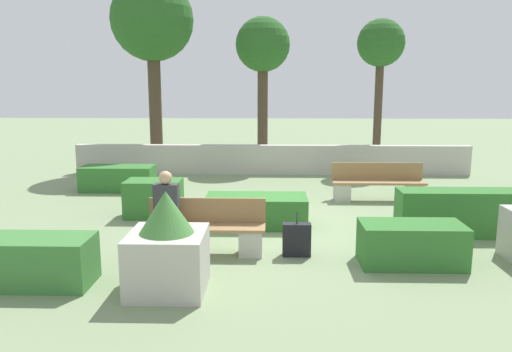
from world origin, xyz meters
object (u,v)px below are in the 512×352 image
Objects in this scene: bench_left_side at (378,186)px; planter_corner_right at (167,249)px; tree_center_left at (263,49)px; tree_center_right at (381,48)px; suitcase at (297,240)px; person_seated_man at (165,210)px; bench_front at (206,233)px; tree_leftmost at (152,23)px.

bench_left_side is 6.46m from planter_corner_right.
tree_center_left is (-2.74, 5.01, 3.40)m from bench_left_side.
tree_center_right is (4.67, 9.59, 3.17)m from planter_corner_right.
suitcase is at bearing -109.63° from tree_center_right.
tree_center_right is at bearing -10.00° from tree_center_left.
tree_center_left is at bearing 84.01° from planter_corner_right.
tree_center_right is (4.97, 8.26, 3.01)m from person_seated_man.
person_seated_man is (-0.61, -0.14, 0.40)m from bench_front.
bench_front is 1.41× the size of person_seated_man.
bench_front is at bearing -118.21° from tree_center_right.
tree_center_right is at bearing 79.68° from bench_left_side.
planter_corner_right is 0.28× the size of tree_center_left.
planter_corner_right is 11.13m from tree_center_right.
tree_leftmost is (-4.02, 8.13, 4.23)m from suitcase.
bench_left_side is 0.46× the size of tree_center_right.
planter_corner_right is 1.84× the size of suitcase.
tree_center_left is 3.65m from tree_center_right.
tree_leftmost is at bearing 145.55° from bench_left_side.
tree_leftmost is (-2.28, 9.51, 3.92)m from planter_corner_right.
person_seated_man reaches higher than bench_left_side.
bench_left_side is 4.36m from suitcase.
tree_leftmost is at bearing 116.30° from suitcase.
tree_center_left reaches higher than tree_center_right.
tree_center_right is at bearing 64.03° from planter_corner_right.
tree_leftmost is (-6.09, 4.30, 4.15)m from bench_left_side.
tree_center_right reaches higher than bench_front.
bench_front is 9.43m from tree_center_left.
suitcase is 0.12× the size of tree_leftmost.
bench_front is at bearing 176.72° from suitcase.
tree_leftmost is at bearing -179.37° from tree_center_right.
planter_corner_right is at bearing -95.99° from tree_center_left.
person_seated_man is 10.10m from tree_center_right.
planter_corner_right is at bearing -115.97° from tree_center_right.
tree_center_left reaches higher than bench_left_side.
tree_center_right is at bearing 0.63° from tree_leftmost.
bench_front is 0.89× the size of bench_left_side.
suitcase is at bearing 38.42° from planter_corner_right.
tree_center_left reaches higher than suitcase.
person_seated_man is 0.29× the size of tree_center_right.
person_seated_man is 1.37m from planter_corner_right.
tree_leftmost reaches higher than planter_corner_right.
bench_left_side is (3.50, 3.75, 0.01)m from bench_front.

